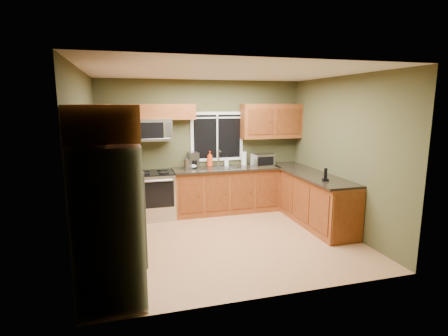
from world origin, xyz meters
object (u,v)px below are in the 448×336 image
kettle (187,164)px  cordless_phone (325,177)px  range (155,195)px  refrigerator (111,223)px  microwave (152,130)px  toaster_oven (263,160)px  soap_bottle_b (226,161)px  paper_towel_roll (244,158)px  soap_bottle_a (210,159)px  coffee_maker (193,161)px  soap_bottle_c (194,164)px

kettle → cordless_phone: (2.08, -1.67, -0.05)m
range → kettle: kettle is taller
refrigerator → cordless_phone: refrigerator is taller
microwave → cordless_phone: microwave is taller
toaster_oven → soap_bottle_b: 0.76m
paper_towel_roll → cordless_phone: (0.82, -1.86, -0.07)m
kettle → soap_bottle_a: soap_bottle_a is taller
refrigerator → cordless_phone: size_ratio=8.15×
microwave → toaster_oven: bearing=-4.7°
coffee_maker → soap_bottle_b: 0.73m
kettle → soap_bottle_b: size_ratio=1.37×
toaster_oven → soap_bottle_b: bearing=158.7°
toaster_oven → kettle: 1.59m
soap_bottle_c → range: bearing=-174.5°
paper_towel_roll → soap_bottle_a: 0.74m
paper_towel_roll → soap_bottle_a: (-0.74, 0.02, 0.02)m
soap_bottle_a → paper_towel_roll: bearing=-1.5°
microwave → kettle: size_ratio=3.14×
cordless_phone → microwave: bearing=146.9°
soap_bottle_c → cordless_phone: size_ratio=0.75×
microwave → range: bearing=-90.0°
microwave → soap_bottle_a: size_ratio=2.36×
soap_bottle_c → cordless_phone: (1.93, -1.72, -0.02)m
microwave → cordless_phone: bearing=-33.1°
refrigerator → coffee_maker: refrigerator is taller
refrigerator → paper_towel_roll: bearing=48.9°
coffee_maker → soap_bottle_a: (0.36, 0.08, 0.01)m
toaster_oven → kettle: bearing=177.6°
range → cordless_phone: cordless_phone is taller
coffee_maker → soap_bottle_b: coffee_maker is taller
range → soap_bottle_c: soap_bottle_c is taller
kettle → cordless_phone: bearing=-38.7°
kettle → cordless_phone: 2.66m
cordless_phone → range: bearing=149.0°
soap_bottle_b → soap_bottle_c: 0.75m
paper_towel_roll → soap_bottle_b: 0.38m
range → soap_bottle_c: size_ratio=5.64×
microwave → soap_bottle_b: microwave is taller
paper_towel_roll → soap_bottle_c: paper_towel_roll is taller
range → coffee_maker: bearing=10.7°
soap_bottle_a → soap_bottle_b: (0.36, 0.00, -0.07)m
cordless_phone → kettle: bearing=141.3°
soap_bottle_c → kettle: bearing=-158.8°
soap_bottle_a → cordless_phone: size_ratio=1.46×
refrigerator → coffee_maker: 3.29m
microwave → soap_bottle_b: size_ratio=4.29×
microwave → soap_bottle_b: bearing=3.5°
paper_towel_roll → soap_bottle_c: 1.12m
soap_bottle_b → soap_bottle_c: (-0.73, -0.15, -0.01)m
kettle → soap_bottle_a: (0.52, 0.21, 0.05)m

